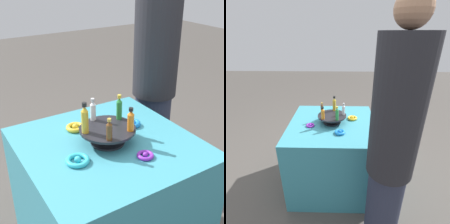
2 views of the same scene
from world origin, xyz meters
The scene contains 13 objects.
ground_plane centered at (0.00, 0.00, 0.00)m, with size 12.00×12.00×0.00m, color #4C4742.
party_table centered at (0.00, 0.00, 0.37)m, with size 0.83×0.83×0.74m.
display_stand centered at (0.00, 0.00, 0.79)m, with size 0.27×0.27×0.08m.
bottle_clear centered at (-0.02, 0.11, 0.87)m, with size 0.03×0.03×0.12m.
bottle_gold centered at (-0.11, 0.02, 0.89)m, with size 0.03×0.03×0.15m.
bottle_brown centered at (-0.05, -0.10, 0.87)m, with size 0.03×0.03×0.11m.
bottle_orange centered at (0.08, -0.08, 0.87)m, with size 0.03×0.03×0.12m.
bottle_green centered at (0.10, 0.05, 0.88)m, with size 0.03×0.03×0.13m.
ribbon_bow_blue centered at (0.20, 0.08, 0.75)m, with size 0.09×0.09×0.04m.
ribbon_bow_gold centered at (-0.08, 0.20, 0.75)m, with size 0.10×0.10×0.03m.
ribbon_bow_teal centered at (-0.20, -0.08, 0.75)m, with size 0.11×0.11×0.03m.
ribbon_bow_purple centered at (0.08, -0.20, 0.75)m, with size 0.08×0.08×0.03m.
person_figure centered at (0.61, 0.40, 0.87)m, with size 0.29×0.29×1.73m.
Camera 2 is at (1.51, 0.09, 1.55)m, focal length 28.00 mm.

